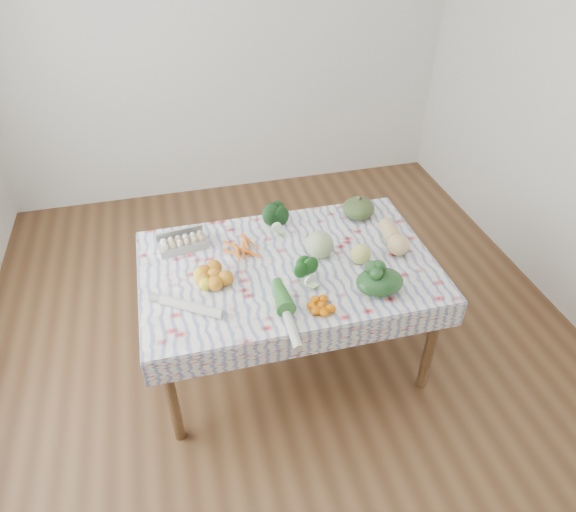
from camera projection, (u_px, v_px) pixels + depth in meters
The scene contains 17 objects.
ground at pixel (288, 354), 3.38m from camera, with size 4.50×4.50×0.00m, color #54341C.
wall_back at pixel (221, 38), 4.23m from camera, with size 4.00×0.04×2.80m, color silver.
dining_table at pixel (288, 275), 2.96m from camera, with size 1.60×1.00×0.75m.
tablecloth at pixel (288, 265), 2.91m from camera, with size 1.66×1.06×0.01m, color white.
egg_carton at pixel (183, 244), 3.00m from camera, with size 0.28×0.11×0.07m, color #A5A5A0.
carrot_bunch at pixel (244, 251), 2.97m from camera, with size 0.21×0.19×0.04m, color orange.
kale_bunch at pixel (274, 218), 3.14m from camera, with size 0.17×0.15×0.15m, color black.
kabocha_squash at pixel (359, 208), 3.25m from camera, with size 0.20×0.20×0.13m, color #3E5327.
cabbage at pixel (319, 245), 2.92m from camera, with size 0.16×0.16×0.16m, color #A4B77A.
butternut_squash at pixel (394, 236), 3.01m from camera, with size 0.13×0.28×0.13m, color #DAB977.
orange_cluster at pixel (215, 275), 2.77m from camera, with size 0.27×0.27×0.09m, color orange.
broccoli at pixel (304, 274), 2.76m from camera, with size 0.14×0.14×0.10m, color #174F17.
mandarin_cluster at pixel (322, 305), 2.61m from camera, with size 0.17×0.17×0.05m, color orange.
grapefruit at pixel (361, 254), 2.89m from camera, with size 0.12×0.12×0.12m, color #C5CA5D.
spinach_bag at pixel (380, 282), 2.70m from camera, with size 0.26×0.20×0.11m, color #163716.
daikon at pixel (191, 307), 2.60m from camera, with size 0.05×0.05×0.37m, color beige.
leek at pixel (287, 315), 2.55m from camera, with size 0.05×0.05×0.45m, color beige.
Camera 1 is at (-0.56, -2.19, 2.60)m, focal length 32.00 mm.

